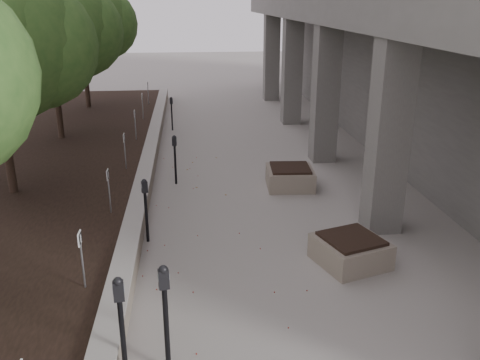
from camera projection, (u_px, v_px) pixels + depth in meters
retaining_wall at (145, 179)px, 13.31m from camera, size 0.39×26.00×0.50m
crabapple_tree_4 at (52, 52)px, 15.81m from camera, size 4.60×4.00×5.44m
crabapple_tree_5 at (82, 40)px, 20.50m from camera, size 4.60×4.00×5.44m
parking_sign_3 at (82, 260)px, 7.90m from camera, size 0.04×0.22×0.96m
parking_sign_4 at (109, 191)px, 10.71m from camera, size 0.04×0.22×0.96m
parking_sign_5 at (125, 151)px, 13.52m from camera, size 0.04×0.22×0.96m
parking_sign_6 at (135, 125)px, 16.33m from camera, size 0.04×0.22×0.96m
parking_sign_7 at (143, 106)px, 19.14m from camera, size 0.04×0.22×0.96m
parking_sign_8 at (148, 93)px, 21.95m from camera, size 0.04×0.22×0.96m
parking_meter_1 at (122, 331)px, 6.38m from camera, size 0.17×0.13×1.54m
parking_meter_2 at (166, 319)px, 6.60m from camera, size 0.17×0.14×1.57m
parking_meter_3 at (146, 211)px, 10.24m from camera, size 0.16×0.14×1.36m
parking_meter_4 at (175, 160)px, 13.49m from camera, size 0.14×0.11×1.34m
parking_meter_5 at (172, 114)px, 19.08m from camera, size 0.14×0.11×1.27m
planter_front at (351, 250)px, 9.52m from camera, size 1.46×1.46×0.54m
planter_back at (290, 177)px, 13.40m from camera, size 1.27×1.27×0.56m
berry_scatter at (221, 257)px, 9.81m from camera, size 3.30×14.10×0.02m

